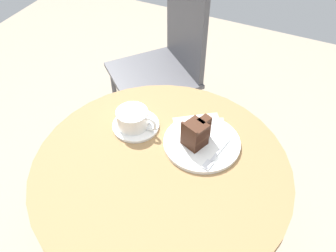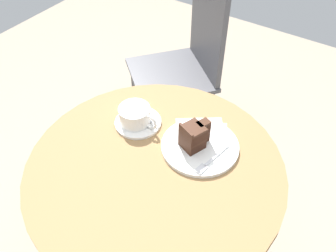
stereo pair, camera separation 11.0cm
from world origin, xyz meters
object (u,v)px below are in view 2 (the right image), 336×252
(cake_slice, at_px, (194,136))
(cafe_chair, at_px, (189,56))
(fork, at_px, (209,162))
(napkin, at_px, (201,138))
(cake_plate, at_px, (200,146))
(coffee_cup, at_px, (135,115))
(teaspoon, at_px, (151,121))
(saucer, at_px, (138,122))

(cake_slice, relative_size, cafe_chair, 0.10)
(fork, height_order, napkin, fork)
(cake_plate, bearing_deg, coffee_cup, -173.77)
(coffee_cup, xyz_separation_m, teaspoon, (0.04, 0.03, -0.03))
(fork, bearing_deg, cake_plate, -118.73)
(cafe_chair, bearing_deg, fork, -14.95)
(saucer, bearing_deg, fork, -5.52)
(cafe_chair, bearing_deg, cake_plate, -16.52)
(cake_slice, relative_size, napkin, 0.41)
(saucer, height_order, cake_slice, cake_slice)
(coffee_cup, bearing_deg, napkin, 16.16)
(cake_slice, bearing_deg, teaspoon, 174.11)
(cake_plate, bearing_deg, fork, -39.35)
(coffee_cup, bearing_deg, saucer, 46.68)
(cake_plate, height_order, cafe_chair, cafe_chair)
(cake_plate, relative_size, cake_slice, 2.42)
(teaspoon, height_order, cake_slice, cake_slice)
(saucer, bearing_deg, teaspoon, 33.58)
(cake_plate, bearing_deg, cake_slice, -141.69)
(fork, relative_size, napkin, 0.61)
(saucer, height_order, teaspoon, teaspoon)
(teaspoon, distance_m, fork, 0.25)
(coffee_cup, distance_m, fork, 0.28)
(teaspoon, xyz_separation_m, napkin, (0.17, 0.03, -0.01))
(teaspoon, bearing_deg, saucer, -122.42)
(napkin, height_order, cafe_chair, cafe_chair)
(teaspoon, height_order, cafe_chair, cafe_chair)
(napkin, xyz_separation_m, cafe_chair, (-0.38, 0.57, -0.15))
(cake_plate, distance_m, cafe_chair, 0.74)
(saucer, height_order, cafe_chair, cafe_chair)
(saucer, xyz_separation_m, napkin, (0.20, 0.06, -0.00))
(saucer, height_order, napkin, saucer)
(saucer, height_order, cake_plate, cake_plate)
(saucer, bearing_deg, cafe_chair, 105.78)
(saucer, relative_size, teaspoon, 1.51)
(coffee_cup, xyz_separation_m, fork, (0.28, -0.02, -0.02))
(cafe_chair, bearing_deg, saucer, -34.10)
(cake_slice, bearing_deg, saucer, -178.14)
(coffee_cup, distance_m, cafe_chair, 0.68)
(coffee_cup, distance_m, cake_slice, 0.21)
(cake_plate, distance_m, fork, 0.07)
(cake_plate, bearing_deg, cafe_chair, 123.36)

